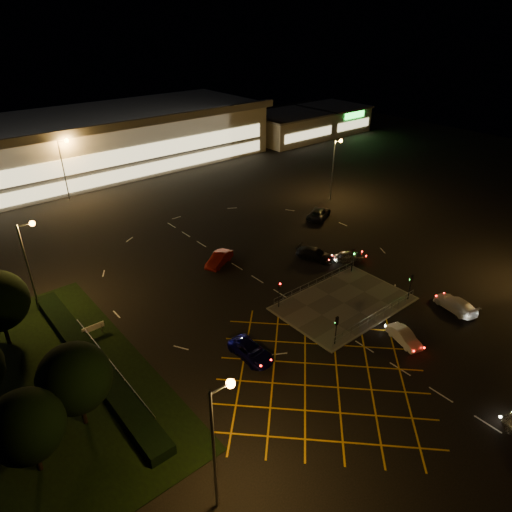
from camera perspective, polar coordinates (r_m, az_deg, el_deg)
ground at (r=50.73m, az=7.74°, el=-5.78°), size 180.00×180.00×0.00m
pedestrian_island at (r=50.94m, az=10.94°, el=-5.84°), size 14.00×9.00×0.12m
grass_verge at (r=44.14m, az=-25.86°, el=-14.92°), size 18.00×30.00×0.08m
hedge at (r=44.55m, az=-19.81°, el=-12.24°), size 2.00×26.00×1.00m
supermarket at (r=97.82m, az=-20.06°, el=13.19°), size 72.00×26.50×10.50m
retail_unit_a at (r=115.48m, az=4.07°, el=15.84°), size 18.80×14.80×6.35m
retail_unit_b at (r=126.79m, az=9.59°, el=16.67°), size 14.80×14.80×6.35m
streetlight_sw at (r=28.68m, az=-4.67°, el=-21.04°), size 1.78×0.56×10.03m
streetlight_nw at (r=51.26m, az=-26.45°, el=0.14°), size 1.78×0.56×10.03m
streetlight_ne at (r=76.80m, az=9.87°, el=11.59°), size 1.78×0.56×10.03m
streetlight_far_left at (r=81.80m, az=-22.81°, el=10.85°), size 1.78×0.56×10.03m
streetlight_far_right at (r=101.83m, az=-0.93°, el=16.12°), size 1.78×0.56×10.03m
signal_sw at (r=43.72m, az=10.03°, el=-8.47°), size 0.28×0.30×3.15m
signal_se at (r=52.16m, az=18.80°, el=-3.08°), size 0.28×0.30×3.15m
signal_nw at (r=48.19m, az=2.92°, el=-4.17°), size 0.28×0.30×3.15m
signal_ne at (r=55.95m, az=12.07°, el=0.14°), size 0.28×0.30×3.15m
tree_a at (r=35.19m, az=-26.80°, el=-18.46°), size 5.04×5.04×6.86m
tree_e at (r=36.88m, az=-21.72°, el=-14.00°), size 5.40×5.40×7.35m
car_queue_white at (r=46.67m, az=18.03°, el=-9.56°), size 2.47×4.20×1.31m
car_left_blue at (r=42.79m, az=-0.63°, el=-11.80°), size 2.27×4.87×1.35m
car_far_dkgrey at (r=58.88m, az=7.39°, el=0.25°), size 3.67×5.36×1.44m
car_right_silver at (r=59.31m, az=11.53°, el=0.02°), size 4.05×3.04×1.28m
car_circ_red at (r=57.29m, az=-4.64°, el=-0.39°), size 4.91×3.47×1.54m
car_east_grey at (r=70.85m, az=7.86°, el=5.30°), size 6.15×4.88×1.55m
car_approach_white at (r=53.21m, az=23.69°, el=-5.52°), size 2.91×5.18×1.42m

